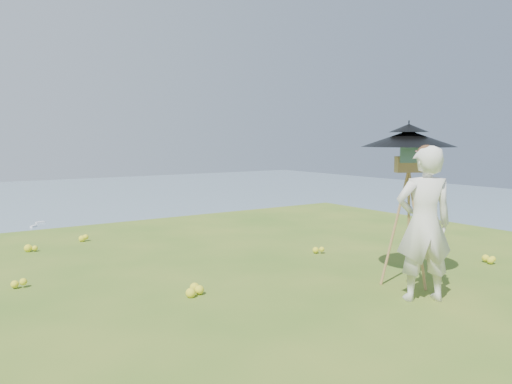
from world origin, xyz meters
TOP-DOWN VIEW (x-y plane):
  - ground at (0.00, 0.00)m, footprint 14.00×14.00m
  - wildflowers at (0.00, 0.25)m, footprint 10.00×10.50m
  - painter at (2.09, -0.04)m, footprint 0.75×0.67m
  - field_easel at (2.43, 0.47)m, footprint 0.87×0.87m
  - sun_umbrella at (2.44, 0.50)m, footprint 1.50×1.50m
  - painter_cap at (2.09, -0.04)m, footprint 0.27×0.30m

SIDE VIEW (x-z plane):
  - ground at x=0.00m, z-range 0.00..0.00m
  - wildflowers at x=0.00m, z-range 0.00..0.12m
  - painter at x=2.09m, z-range 0.00..1.72m
  - field_easel at x=2.43m, z-range 0.00..1.72m
  - painter_cap at x=2.09m, z-range 1.62..1.72m
  - sun_umbrella at x=2.44m, z-range 1.42..2.01m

